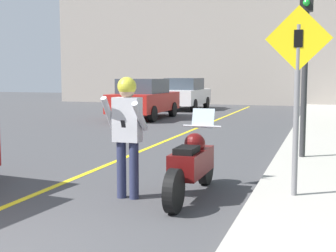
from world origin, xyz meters
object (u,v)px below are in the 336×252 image
person_biker (127,124)px  parked_car_red (144,98)px  traffic_light (306,31)px  parked_car_white (185,94)px  crossing_sign (297,83)px  motorcycle (192,164)px

person_biker → parked_car_red: bearing=110.3°
person_biker → traffic_light: traffic_light is taller
person_biker → traffic_light: 4.75m
traffic_light → parked_car_white: bearing=115.6°
parked_car_red → parked_car_white: bearing=88.4°
parked_car_red → parked_car_white: (0.16, 5.57, 0.00)m
crossing_sign → traffic_light: (-0.04, 3.32, 1.01)m
person_biker → parked_car_white: bearing=103.7°
crossing_sign → motorcycle: bearing=-175.1°
motorcycle → crossing_sign: (1.47, 0.13, 1.22)m
traffic_light → parked_car_white: traffic_light is taller
motorcycle → parked_car_red: bearing=114.5°
parked_car_red → person_biker: bearing=-69.7°
crossing_sign → traffic_light: size_ratio=0.71×
person_biker → motorcycle: bearing=23.5°
crossing_sign → parked_car_white: size_ratio=0.63×
person_biker → crossing_sign: crossing_sign is taller
crossing_sign → parked_car_white: (-6.67, 17.17, -0.86)m
parked_car_red → parked_car_white: size_ratio=1.00×
crossing_sign → traffic_light: 3.47m
traffic_light → parked_car_white: (-6.63, 13.86, -1.86)m
parked_car_white → motorcycle: bearing=-73.3°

